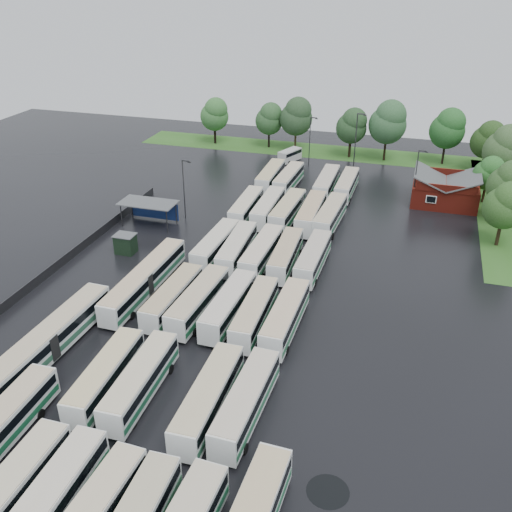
# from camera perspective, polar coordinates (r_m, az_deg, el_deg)

# --- Properties ---
(ground) EXTENTS (160.00, 160.00, 0.00)m
(ground) POSITION_cam_1_polar(r_m,az_deg,el_deg) (61.62, -5.05, -6.75)
(ground) COLOR black
(ground) RESTS_ON ground
(brick_building) EXTENTS (10.07, 8.60, 5.39)m
(brick_building) POSITION_cam_1_polar(r_m,az_deg,el_deg) (95.65, 18.35, 6.05)
(brick_building) COLOR maroon
(brick_building) RESTS_ON ground
(wash_shed) EXTENTS (8.20, 4.20, 3.58)m
(wash_shed) POSITION_cam_1_polar(r_m,az_deg,el_deg) (84.46, -10.60, 5.03)
(wash_shed) COLOR #2D2D30
(wash_shed) RESTS_ON ground
(utility_hut) EXTENTS (2.70, 2.20, 2.62)m
(utility_hut) POSITION_cam_1_polar(r_m,az_deg,el_deg) (77.18, -12.92, 1.22)
(utility_hut) COLOR black
(utility_hut) RESTS_ON ground
(grass_strip_north) EXTENTS (80.00, 10.00, 0.01)m
(grass_strip_north) POSITION_cam_1_polar(r_m,az_deg,el_deg) (118.39, 7.53, 10.26)
(grass_strip_north) COLOR #2D5F1D
(grass_strip_north) RESTS_ON ground
(grass_strip_east) EXTENTS (10.00, 50.00, 0.01)m
(grass_strip_east) POSITION_cam_1_polar(r_m,az_deg,el_deg) (97.28, 24.05, 4.19)
(grass_strip_east) COLOR #2D5F1D
(grass_strip_east) RESTS_ON ground
(west_fence) EXTENTS (0.10, 50.00, 1.20)m
(west_fence) POSITION_cam_1_polar(r_m,az_deg,el_deg) (77.11, -18.39, -0.17)
(west_fence) COLOR #2D2D30
(west_fence) RESTS_ON ground
(bus_r0c0) EXTENTS (2.55, 11.65, 3.24)m
(bus_r0c0) POSITION_cam_1_polar(r_m,az_deg,el_deg) (45.96, -23.42, -20.96)
(bus_r0c0) COLOR white
(bus_r0c0) RESTS_ON ground
(bus_r0c1) EXTENTS (2.71, 11.89, 3.30)m
(bus_r0c1) POSITION_cam_1_polar(r_m,az_deg,el_deg) (44.36, -19.97, -22.28)
(bus_r0c1) COLOR white
(bus_r0c1) RESTS_ON ground
(bus_r1c0) EXTENTS (2.90, 11.40, 3.15)m
(bus_r1c0) POSITION_cam_1_polar(r_m,az_deg,el_deg) (53.47, -14.80, -11.48)
(bus_r1c0) COLOR white
(bus_r1c0) RESTS_ON ground
(bus_r1c1) EXTENTS (2.75, 11.57, 3.20)m
(bus_r1c1) POSITION_cam_1_polar(r_m,az_deg,el_deg) (52.18, -11.47, -12.12)
(bus_r1c1) COLOR white
(bus_r1c1) RESTS_ON ground
(bus_r1c3) EXTENTS (2.68, 11.95, 3.32)m
(bus_r1c3) POSITION_cam_1_polar(r_m,az_deg,el_deg) (49.57, -4.76, -13.95)
(bus_r1c3) COLOR white
(bus_r1c3) RESTS_ON ground
(bus_r1c4) EXTENTS (2.77, 11.65, 3.23)m
(bus_r1c4) POSITION_cam_1_polar(r_m,az_deg,el_deg) (49.13, -0.99, -14.36)
(bus_r1c4) COLOR white
(bus_r1c4) RESTS_ON ground
(bus_r2c0) EXTENTS (2.77, 11.34, 3.14)m
(bus_r2c0) POSITION_cam_1_polar(r_m,az_deg,el_deg) (63.32, -8.33, -4.08)
(bus_r2c0) COLOR white
(bus_r2c0) RESTS_ON ground
(bus_r2c1) EXTENTS (3.05, 11.87, 3.27)m
(bus_r2c1) POSITION_cam_1_polar(r_m,az_deg,el_deg) (62.18, -5.78, -4.47)
(bus_r2c1) COLOR white
(bus_r2c1) RESTS_ON ground
(bus_r2c2) EXTENTS (2.77, 11.58, 3.20)m
(bus_r2c2) POSITION_cam_1_polar(r_m,az_deg,el_deg) (61.18, -2.75, -4.97)
(bus_r2c2) COLOR white
(bus_r2c2) RESTS_ON ground
(bus_r2c3) EXTENTS (2.65, 11.39, 3.16)m
(bus_r2c3) POSITION_cam_1_polar(r_m,az_deg,el_deg) (59.98, -0.14, -5.69)
(bus_r2c3) COLOR white
(bus_r2c3) RESTS_ON ground
(bus_r2c4) EXTENTS (2.63, 11.80, 3.28)m
(bus_r2c4) POSITION_cam_1_polar(r_m,az_deg,el_deg) (59.31, 2.96, -6.08)
(bus_r2c4) COLOR white
(bus_r2c4) RESTS_ON ground
(bus_r3c0) EXTENTS (2.79, 11.56, 3.20)m
(bus_r3c0) POSITION_cam_1_polar(r_m,az_deg,el_deg) (74.03, -4.04, 1.10)
(bus_r3c0) COLOR white
(bus_r3c0) RESTS_ON ground
(bus_r3c1) EXTENTS (3.00, 11.68, 3.22)m
(bus_r3c1) POSITION_cam_1_polar(r_m,az_deg,el_deg) (72.98, -1.93, 0.76)
(bus_r3c1) COLOR white
(bus_r3c1) RESTS_ON ground
(bus_r3c2) EXTENTS (2.69, 11.71, 3.25)m
(bus_r3c2) POSITION_cam_1_polar(r_m,az_deg,el_deg) (71.96, 0.58, 0.38)
(bus_r3c2) COLOR white
(bus_r3c2) RESTS_ON ground
(bus_r3c3) EXTENTS (2.81, 11.38, 3.15)m
(bus_r3c3) POSITION_cam_1_polar(r_m,az_deg,el_deg) (71.49, 2.98, 0.10)
(bus_r3c3) COLOR white
(bus_r3c3) RESTS_ON ground
(bus_r3c4) EXTENTS (2.59, 11.46, 3.18)m
(bus_r3c4) POSITION_cam_1_polar(r_m,az_deg,el_deg) (70.99, 5.72, -0.20)
(bus_r3c4) COLOR white
(bus_r3c4) RESTS_ON ground
(bus_r4c0) EXTENTS (2.67, 11.35, 3.15)m
(bus_r4c0) POSITION_cam_1_polar(r_m,az_deg,el_deg) (85.66, -0.97, 4.93)
(bus_r4c0) COLOR white
(bus_r4c0) RESTS_ON ground
(bus_r4c1) EXTENTS (2.63, 11.61, 3.22)m
(bus_r4c1) POSITION_cam_1_polar(r_m,az_deg,el_deg) (85.17, 1.19, 4.82)
(bus_r4c1) COLOR white
(bus_r4c1) RESTS_ON ground
(bus_r4c2) EXTENTS (2.93, 11.84, 3.27)m
(bus_r4c2) POSITION_cam_1_polar(r_m,az_deg,el_deg) (84.34, 3.17, 4.57)
(bus_r4c2) COLOR white
(bus_r4c2) RESTS_ON ground
(bus_r4c3) EXTENTS (2.66, 11.90, 3.30)m
(bus_r4c3) POSITION_cam_1_polar(r_m,az_deg,el_deg) (83.55, 5.50, 4.27)
(bus_r4c3) COLOR white
(bus_r4c3) RESTS_ON ground
(bus_r4c4) EXTENTS (3.09, 11.96, 3.30)m
(bus_r4c4) POSITION_cam_1_polar(r_m,az_deg,el_deg) (83.09, 7.42, 4.02)
(bus_r4c4) COLOR white
(bus_r4c4) RESTS_ON ground
(bus_r5c0) EXTENTS (2.69, 11.65, 3.23)m
(bus_r5c0) POSITION_cam_1_polar(r_m,az_deg,el_deg) (98.21, 1.46, 7.96)
(bus_r5c0) COLOR white
(bus_r5c0) RESTS_ON ground
(bus_r5c1) EXTENTS (2.82, 11.44, 3.16)m
(bus_r5c1) POSITION_cam_1_polar(r_m,az_deg,el_deg) (97.28, 3.28, 7.70)
(bus_r5c1) COLOR white
(bus_r5c1) RESTS_ON ground
(bus_r5c3) EXTENTS (2.59, 11.86, 3.30)m
(bus_r5c3) POSITION_cam_1_polar(r_m,az_deg,el_deg) (95.68, 7.06, 7.24)
(bus_r5c3) COLOR white
(bus_r5c3) RESTS_ON ground
(bus_r5c4) EXTENTS (2.51, 11.29, 3.14)m
(bus_r5c4) POSITION_cam_1_polar(r_m,az_deg,el_deg) (95.60, 9.06, 7.03)
(bus_r5c4) COLOR white
(bus_r5c4) RESTS_ON ground
(artic_bus_west_b) EXTENTS (2.71, 17.13, 3.17)m
(artic_bus_west_b) POSITION_cam_1_polar(r_m,az_deg,el_deg) (67.17, -11.05, -2.32)
(artic_bus_west_b) COLOR white
(artic_bus_west_b) RESTS_ON ground
(artic_bus_west_c) EXTENTS (3.05, 17.89, 3.31)m
(artic_bus_west_c) POSITION_cam_1_polar(r_m,az_deg,el_deg) (59.25, -19.93, -7.94)
(artic_bus_west_c) COLOR white
(artic_bus_west_c) RESTS_ON ground
(minibus) EXTENTS (3.82, 5.66, 2.32)m
(minibus) POSITION_cam_1_polar(r_m,az_deg,el_deg) (111.47, 3.40, 10.05)
(minibus) COLOR silver
(minibus) RESTS_ON ground
(tree_north_0) EXTENTS (5.90, 5.89, 9.76)m
(tree_north_0) POSITION_cam_1_polar(r_m,az_deg,el_deg) (121.97, -4.13, 13.98)
(tree_north_0) COLOR black
(tree_north_0) RESTS_ON ground
(tree_north_1) EXTENTS (5.61, 5.61, 9.29)m
(tree_north_1) POSITION_cam_1_polar(r_m,az_deg,el_deg) (119.27, 1.38, 13.59)
(tree_north_1) COLOR black
(tree_north_1) RESTS_ON ground
(tree_north_2) EXTENTS (6.56, 6.56, 10.86)m
(tree_north_2) POSITION_cam_1_polar(r_m,az_deg,el_deg) (117.20, 4.10, 13.79)
(tree_north_2) COLOR #3B2C1A
(tree_north_2) RESTS_ON ground
(tree_north_3) EXTENTS (5.94, 5.93, 9.82)m
(tree_north_3) POSITION_cam_1_polar(r_m,az_deg,el_deg) (114.04, 9.61, 12.75)
(tree_north_3) COLOR black
(tree_north_3) RESTS_ON ground
(tree_north_4) EXTENTS (7.11, 7.11, 11.77)m
(tree_north_4) POSITION_cam_1_polar(r_m,az_deg,el_deg) (112.98, 13.12, 12.95)
(tree_north_4) COLOR black
(tree_north_4) RESTS_ON ground
(tree_north_5) EXTENTS (6.51, 6.51, 10.78)m
(tree_north_5) POSITION_cam_1_polar(r_m,az_deg,el_deg) (113.94, 18.68, 12.02)
(tree_north_5) COLOR black
(tree_north_5) RESTS_ON ground
(tree_north_6) EXTENTS (5.06, 5.06, 8.39)m
(tree_north_6) POSITION_cam_1_polar(r_m,az_deg,el_deg) (114.87, 22.51, 10.70)
(tree_north_6) COLOR black
(tree_north_6) RESTS_ON ground
(tree_east_0) EXTENTS (5.63, 5.61, 9.29)m
(tree_east_0) POSITION_cam_1_polar(r_m,az_deg,el_deg) (82.12, 23.77, 4.70)
(tree_east_0) COLOR black
(tree_east_0) RESTS_ON ground
(tree_east_1) EXTENTS (5.89, 5.89, 9.76)m
(tree_east_1) POSITION_cam_1_polar(r_m,az_deg,el_deg) (89.60, 24.02, 6.65)
(tree_east_1) COLOR #302212
(tree_east_1) RESTS_ON ground
(tree_east_2) EXTENTS (4.70, 4.70, 7.79)m
(tree_east_2) POSITION_cam_1_polar(r_m,az_deg,el_deg) (97.27, 22.28, 7.71)
(tree_east_2) COLOR #352214
(tree_east_2) RESTS_ON ground
(tree_east_3) EXTENTS (6.80, 6.80, 11.26)m
(tree_east_3) POSITION_cam_1_polar(r_m,az_deg,el_deg) (103.39, 23.71, 9.86)
(tree_east_3) COLOR #322118
(tree_east_3) RESTS_ON ground
(tree_east_4) EXTENTS (5.86, 5.86, 9.70)m
(tree_east_4) POSITION_cam_1_polar(r_m,az_deg,el_deg) (111.45, 22.23, 10.74)
(tree_east_4) COLOR black
(tree_east_4) RESTS_ON ground
(lamp_post_ne) EXTENTS (1.42, 0.28, 9.20)m
(lamp_post_ne) POSITION_cam_1_polar(r_m,az_deg,el_deg) (91.72, 15.77, 7.85)
(lamp_post_ne) COLOR #2D2D30
(lamp_post_ne) RESTS_ON ground
(lamp_post_nw) EXTENTS (1.40, 0.27, 9.11)m
(lamp_post_nw) POSITION_cam_1_polar(r_m,az_deg,el_deg) (84.74, -7.17, 7.05)
(lamp_post_nw) COLOR #2D2D30
(lamp_post_nw) RESTS_ON ground
(lamp_post_back_w) EXTENTS (1.40, 0.27, 9.11)m
(lamp_post_back_w) POSITION_cam_1_polar(r_m,az_deg,el_deg) (108.61, 5.47, 11.71)
(lamp_post_back_w) COLOR #2D2D30
(lamp_post_back_w) RESTS_ON ground
(lamp_post_back_e) EXTENTS (1.66, 0.32, 10.80)m
(lamp_post_back_e) POSITION_cam_1_polar(r_m,az_deg,el_deg) (105.43, 10.02, 11.49)
(lamp_post_back_e) COLOR #2D2D30
(lamp_post_back_e) RESTS_ON ground
(puddle_0) EXTENTS (6.49, 6.49, 0.01)m
(puddle_0) POSITION_cam_1_polar(r_m,az_deg,el_deg) (50.04, -17.47, -17.80)
(puddle_0) COLOR black
(puddle_0) RESTS_ON ground
(puddle_2) EXTENTS (5.67, 5.67, 0.01)m
(puddle_2) POSITION_cam_1_polar(r_m,az_deg,el_deg) (65.59, -10.73, -4.86)
(puddle_2) COLOR black
(puddle_2) RESTS_ON ground
(puddle_3) EXTENTS (3.65, 3.65, 0.01)m
(puddle_3) POSITION_cam_1_polar(r_m,az_deg,el_deg) (58.20, -2.75, -8.98)
(puddle_3) COLOR black
(puddle_3) RESTS_ON ground
(puddle_4) EXTENTS (3.21, 3.21, 0.01)m
(puddle_4) POSITION_cam_1_polar(r_m,az_deg,el_deg) (45.41, 7.20, -22.33)
(puddle_4) COLOR black
(puddle_4) RESTS_ON ground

